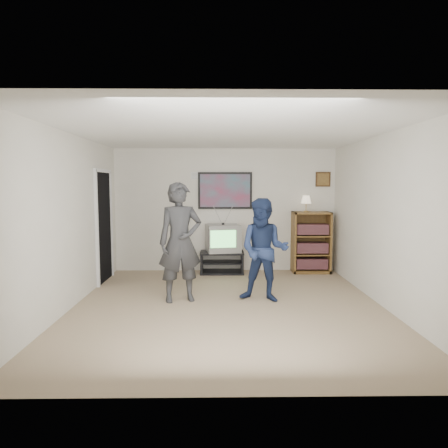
{
  "coord_description": "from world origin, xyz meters",
  "views": [
    {
      "loc": [
        -0.14,
        -5.66,
        1.76
      ],
      "look_at": [
        -0.05,
        0.6,
        1.15
      ],
      "focal_mm": 32.0,
      "sensor_mm": 36.0,
      "label": 1
    }
  ],
  "objects_px": {
    "crt_television": "(223,238)",
    "person_tall": "(180,242)",
    "media_stand": "(222,262)",
    "person_short": "(264,250)",
    "bookshelf": "(311,242)"
  },
  "relations": [
    {
      "from": "crt_television",
      "to": "person_tall",
      "type": "bearing_deg",
      "value": -119.15
    },
    {
      "from": "crt_television",
      "to": "person_tall",
      "type": "relative_size",
      "value": 0.35
    },
    {
      "from": "media_stand",
      "to": "person_short",
      "type": "height_order",
      "value": "person_short"
    },
    {
      "from": "crt_television",
      "to": "bookshelf",
      "type": "xyz_separation_m",
      "value": [
        1.78,
        0.05,
        -0.09
      ]
    },
    {
      "from": "crt_television",
      "to": "person_short",
      "type": "relative_size",
      "value": 0.41
    },
    {
      "from": "person_tall",
      "to": "person_short",
      "type": "xyz_separation_m",
      "value": [
        1.27,
        -0.02,
        -0.12
      ]
    },
    {
      "from": "crt_television",
      "to": "person_short",
      "type": "bearing_deg",
      "value": -82.88
    },
    {
      "from": "media_stand",
      "to": "person_short",
      "type": "bearing_deg",
      "value": -72.04
    },
    {
      "from": "person_short",
      "to": "crt_television",
      "type": "bearing_deg",
      "value": 123.45
    },
    {
      "from": "media_stand",
      "to": "crt_television",
      "type": "distance_m",
      "value": 0.49
    },
    {
      "from": "media_stand",
      "to": "crt_television",
      "type": "relative_size",
      "value": 1.36
    },
    {
      "from": "person_tall",
      "to": "person_short",
      "type": "distance_m",
      "value": 1.27
    },
    {
      "from": "person_tall",
      "to": "person_short",
      "type": "bearing_deg",
      "value": -17.02
    },
    {
      "from": "media_stand",
      "to": "person_short",
      "type": "relative_size",
      "value": 0.56
    },
    {
      "from": "bookshelf",
      "to": "person_tall",
      "type": "bearing_deg",
      "value": -141.15
    }
  ]
}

